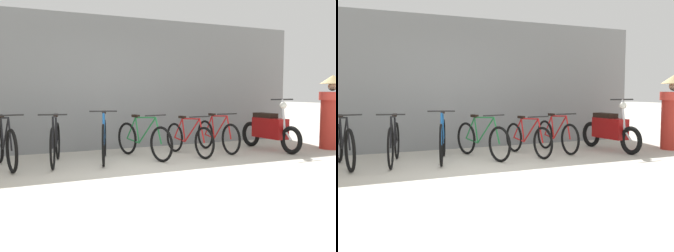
% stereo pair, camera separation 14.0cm
% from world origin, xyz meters
% --- Properties ---
extents(ground_plane, '(60.00, 60.00, 0.00)m').
position_xyz_m(ground_plane, '(0.00, 0.00, 0.00)').
color(ground_plane, '#B7B2A5').
extents(shop_wall_back, '(9.76, 0.20, 2.84)m').
position_xyz_m(shop_wall_back, '(0.00, 2.92, 1.42)').
color(shop_wall_back, slate).
rests_on(shop_wall_back, ground).
extents(bicycle_0, '(0.46, 1.68, 0.89)m').
position_xyz_m(bicycle_0, '(-2.06, 1.59, 0.36)').
color(bicycle_0, black).
rests_on(bicycle_0, ground).
extents(bicycle_1, '(0.54, 1.64, 0.89)m').
position_xyz_m(bicycle_1, '(-1.25, 1.56, 0.37)').
color(bicycle_1, black).
rests_on(bicycle_1, ground).
extents(bicycle_2, '(0.62, 1.70, 0.93)m').
position_xyz_m(bicycle_2, '(-0.41, 1.49, 0.39)').
color(bicycle_2, black).
rests_on(bicycle_2, ground).
extents(bicycle_3, '(0.54, 1.70, 0.83)m').
position_xyz_m(bicycle_3, '(0.34, 1.48, 0.34)').
color(bicycle_3, black).
rests_on(bicycle_3, ground).
extents(bicycle_4, '(0.46, 1.62, 0.79)m').
position_xyz_m(bicycle_4, '(1.26, 1.39, 0.33)').
color(bicycle_4, black).
rests_on(bicycle_4, ground).
extents(bicycle_5, '(0.46, 1.58, 0.81)m').
position_xyz_m(bicycle_5, '(2.02, 1.55, 0.33)').
color(bicycle_5, black).
rests_on(bicycle_5, ground).
extents(motorcycle, '(0.58, 1.82, 1.10)m').
position_xyz_m(motorcycle, '(3.13, 1.24, 0.44)').
color(motorcycle, black).
rests_on(motorcycle, ground).
extents(person_in_robes, '(0.63, 0.63, 1.60)m').
position_xyz_m(person_in_robes, '(4.47, 0.82, 0.83)').
color(person_in_robes, '#B72D23').
rests_on(person_in_robes, ground).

